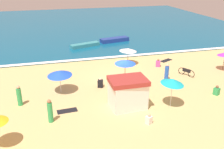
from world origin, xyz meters
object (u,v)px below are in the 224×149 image
(beach_umbrella_3, at_px, (125,62))
(beachgoer_2, at_px, (19,96))
(beach_umbrella_4, at_px, (173,81))
(beachgoer_4, at_px, (167,73))
(beachgoer_8, at_px, (217,91))
(beachgoer_3, at_px, (158,63))
(beachgoer_1, at_px, (149,119))
(small_boat_0, at_px, (85,45))
(small_boat_1, at_px, (114,40))
(parked_bicycle, at_px, (186,72))
(beach_umbrella_1, at_px, (60,73))
(lifeguard_cabana, at_px, (128,93))
(beach_umbrella_2, at_px, (128,50))
(beachgoer_7, at_px, (50,111))
(beachgoer_6, at_px, (100,83))

(beach_umbrella_3, bearing_deg, beachgoer_2, -164.25)
(beach_umbrella_4, distance_m, beachgoer_2, 11.82)
(beachgoer_4, xyz_separation_m, beachgoer_8, (2.74, -3.92, -0.43))
(beachgoer_3, relative_size, beachgoer_8, 1.02)
(beach_umbrella_4, distance_m, beachgoer_1, 3.62)
(beachgoer_1, relative_size, beachgoer_2, 0.46)
(small_boat_0, xyz_separation_m, small_boat_1, (4.66, 1.61, 0.04))
(parked_bicycle, relative_size, beachgoer_8, 1.90)
(beach_umbrella_1, xyz_separation_m, small_boat_0, (4.29, 13.35, -1.47))
(beach_umbrella_4, relative_size, beachgoer_3, 2.90)
(beachgoer_4, bearing_deg, beach_umbrella_4, -112.49)
(beachgoer_2, bearing_deg, lifeguard_cabana, -16.64)
(lifeguard_cabana, xyz_separation_m, beach_umbrella_2, (3.04, 9.16, 0.51))
(beach_umbrella_3, xyz_separation_m, beachgoer_2, (-9.45, -2.67, -1.03))
(beach_umbrella_3, bearing_deg, small_boat_0, 98.83)
(small_boat_1, bearing_deg, lifeguard_cabana, -102.46)
(beach_umbrella_2, height_order, beachgoer_8, beach_umbrella_2)
(beachgoer_2, xyz_separation_m, beachgoer_8, (16.01, -2.37, -0.43))
(beachgoer_7, bearing_deg, beach_umbrella_3, 38.34)
(beachgoer_2, relative_size, beachgoer_4, 1.00)
(beachgoer_3, distance_m, beachgoer_6, 8.15)
(beachgoer_7, bearing_deg, lifeguard_cabana, 6.30)
(lifeguard_cabana, xyz_separation_m, beachgoer_7, (-5.82, -0.64, -0.38))
(beachgoer_2, relative_size, beachgoer_6, 1.86)
(beachgoer_8, bearing_deg, beachgoer_3, 103.97)
(beach_umbrella_3, distance_m, beachgoer_4, 4.11)
(beachgoer_6, relative_size, beachgoer_8, 1.06)
(beach_umbrella_3, distance_m, small_boat_0, 12.41)
(beach_umbrella_2, bearing_deg, beachgoer_7, -132.12)
(small_boat_0, bearing_deg, beachgoer_8, -63.85)
(beach_umbrella_3, bearing_deg, parked_bicycle, -4.82)
(beach_umbrella_1, height_order, beachgoer_3, beach_umbrella_1)
(beach_umbrella_4, height_order, parked_bicycle, beach_umbrella_4)
(beachgoer_7, height_order, small_boat_0, beachgoer_7)
(parked_bicycle, bearing_deg, lifeguard_cabana, -149.49)
(beachgoer_6, xyz_separation_m, beachgoer_7, (-4.58, -4.71, 0.45))
(beach_umbrella_3, xyz_separation_m, beachgoer_3, (4.66, 2.62, -1.45))
(beach_umbrella_1, height_order, beachgoer_8, beach_umbrella_1)
(lifeguard_cabana, height_order, beachgoer_7, lifeguard_cabana)
(beach_umbrella_3, relative_size, beachgoer_2, 1.35)
(lifeguard_cabana, xyz_separation_m, beach_umbrella_3, (1.40, 5.07, 0.60))
(beachgoer_7, bearing_deg, beachgoer_3, 35.05)
(beachgoer_3, height_order, beachgoer_8, beachgoer_3)
(beach_umbrella_2, xyz_separation_m, beach_umbrella_3, (-1.64, -4.08, 0.09))
(beachgoer_8, bearing_deg, beach_umbrella_1, 163.13)
(beachgoer_2, xyz_separation_m, small_boat_0, (7.56, 14.84, -0.45))
(beach_umbrella_1, bearing_deg, beachgoer_2, -155.47)
(parked_bicycle, height_order, small_boat_1, parked_bicycle)
(beachgoer_4, bearing_deg, beachgoer_3, 77.35)
(beachgoer_4, bearing_deg, parked_bicycle, 13.29)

